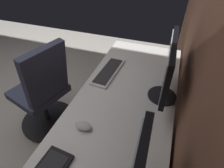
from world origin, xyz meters
name	(u,v)px	position (x,y,z in m)	size (l,w,h in m)	color
wall_back	(220,24)	(0.00, 2.04, 1.30)	(4.58, 0.10, 2.60)	brown
desk	(119,119)	(0.16, 1.62, 0.66)	(1.95, 0.68, 0.73)	white
drawer_pedestal	(115,163)	(0.31, 1.65, 0.35)	(0.40, 0.51, 0.69)	white
monitor_primary	(168,68)	(-0.08, 1.86, 0.97)	(0.51, 0.20, 0.42)	black
keyboard_main	(108,71)	(-0.22, 1.41, 0.74)	(0.43, 0.17, 0.02)	silver
mouse_main	(83,126)	(0.35, 1.46, 0.75)	(0.06, 0.10, 0.03)	silver
office_chair	(44,95)	(-0.04, 0.82, 0.46)	(0.56, 0.60, 0.97)	#383D56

